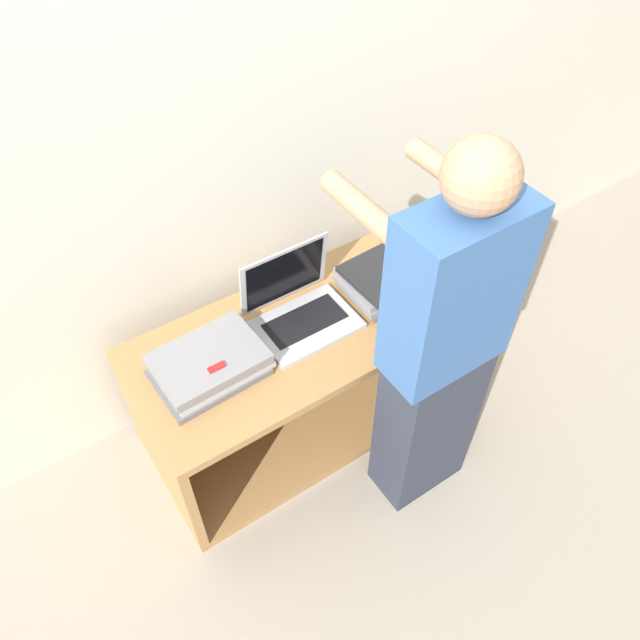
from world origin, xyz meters
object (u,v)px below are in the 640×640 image
object	(u,v)px
laptop_open	(299,308)
laptop_stack_left	(209,364)
person	(440,351)
laptop_stack_right	(392,276)

from	to	relation	value
laptop_open	laptop_stack_left	size ratio (longest dim) A/B	0.93
laptop_open	laptop_stack_left	xyz separation A→B (m)	(-0.41, -0.05, -0.01)
laptop_open	person	bearing A→B (deg)	-68.64
laptop_open	laptop_stack_right	bearing A→B (deg)	-6.90
laptop_stack_left	laptop_stack_right	size ratio (longest dim) A/B	1.01
laptop_open	person	size ratio (longest dim) A/B	0.24
laptop_open	laptop_stack_right	size ratio (longest dim) A/B	0.94
laptop_stack_left	laptop_stack_right	xyz separation A→B (m)	(0.81, -0.00, 0.00)
laptop_stack_right	person	bearing A→B (deg)	-112.26
laptop_open	laptop_stack_right	xyz separation A→B (m)	(0.41, -0.05, -0.01)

